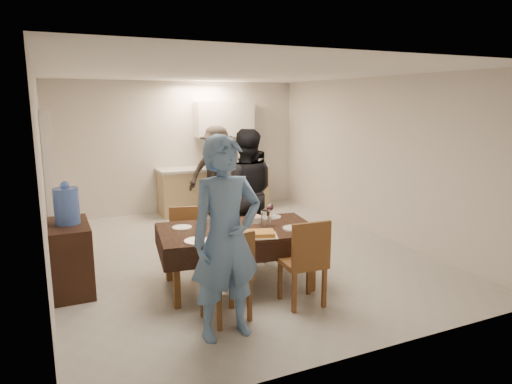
# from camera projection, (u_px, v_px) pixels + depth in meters

# --- Properties ---
(floor) EXTENTS (5.00, 6.00, 0.02)m
(floor) POSITION_uv_depth(u_px,v_px,m) (237.00, 253.00, 6.75)
(floor) COLOR #A9A9A4
(floor) RESTS_ON ground
(ceiling) EXTENTS (5.00, 6.00, 0.02)m
(ceiling) POSITION_uv_depth(u_px,v_px,m) (235.00, 72.00, 6.24)
(ceiling) COLOR white
(ceiling) RESTS_ON wall_back
(wall_back) EXTENTS (5.00, 0.02, 2.60)m
(wall_back) POSITION_uv_depth(u_px,v_px,m) (180.00, 147.00, 9.16)
(wall_back) COLOR beige
(wall_back) RESTS_ON floor
(wall_front) EXTENTS (5.00, 0.02, 2.60)m
(wall_front) POSITION_uv_depth(u_px,v_px,m) (372.00, 212.00, 3.82)
(wall_front) COLOR beige
(wall_front) RESTS_ON floor
(wall_left) EXTENTS (0.02, 6.00, 2.60)m
(wall_left) POSITION_uv_depth(u_px,v_px,m) (43.00, 179.00, 5.47)
(wall_left) COLOR beige
(wall_left) RESTS_ON floor
(wall_right) EXTENTS (0.02, 6.00, 2.60)m
(wall_right) POSITION_uv_depth(u_px,v_px,m) (376.00, 157.00, 7.52)
(wall_right) COLOR beige
(wall_right) RESTS_ON floor
(stub_partition) EXTENTS (0.15, 1.40, 2.10)m
(stub_partition) POSITION_uv_depth(u_px,v_px,m) (51.00, 183.00, 6.62)
(stub_partition) COLOR white
(stub_partition) RESTS_ON floor
(kitchen_base_cabinet) EXTENTS (2.20, 0.60, 0.86)m
(kitchen_base_cabinet) POSITION_uv_depth(u_px,v_px,m) (214.00, 190.00, 9.29)
(kitchen_base_cabinet) COLOR tan
(kitchen_base_cabinet) RESTS_ON floor
(kitchen_worktop) EXTENTS (2.24, 0.64, 0.05)m
(kitchen_worktop) POSITION_uv_depth(u_px,v_px,m) (213.00, 168.00, 9.21)
(kitchen_worktop) COLOR #B3B2AD
(kitchen_worktop) RESTS_ON kitchen_base_cabinet
(upper_cabinet) EXTENTS (1.20, 0.34, 0.70)m
(upper_cabinet) POSITION_uv_depth(u_px,v_px,m) (224.00, 119.00, 9.26)
(upper_cabinet) COLOR silver
(upper_cabinet) RESTS_ON wall_back
(dining_table) EXTENTS (1.99, 1.33, 0.72)m
(dining_table) POSITION_uv_depth(u_px,v_px,m) (238.00, 231.00, 5.44)
(dining_table) COLOR black
(dining_table) RESTS_ON floor
(chair_near_left) EXTENTS (0.50, 0.51, 0.52)m
(chair_near_left) POSITION_uv_depth(u_px,v_px,m) (229.00, 268.00, 4.53)
(chair_near_left) COLOR brown
(chair_near_left) RESTS_ON floor
(chair_near_right) EXTENTS (0.47, 0.47, 0.53)m
(chair_near_right) POSITION_uv_depth(u_px,v_px,m) (307.00, 254.00, 4.89)
(chair_near_right) COLOR brown
(chair_near_right) RESTS_ON floor
(chair_far_left) EXTENTS (0.46, 0.47, 0.45)m
(chair_far_left) POSITION_uv_depth(u_px,v_px,m) (186.00, 235.00, 5.89)
(chair_far_left) COLOR brown
(chair_far_left) RESTS_ON floor
(chair_far_right) EXTENTS (0.48, 0.48, 0.52)m
(chair_far_right) POSITION_uv_depth(u_px,v_px,m) (250.00, 222.00, 6.23)
(chair_far_right) COLOR brown
(chair_far_right) RESTS_ON floor
(console) EXTENTS (0.44, 0.89, 0.82)m
(console) POSITION_uv_depth(u_px,v_px,m) (71.00, 257.00, 5.36)
(console) COLOR black
(console) RESTS_ON floor
(water_jug) EXTENTS (0.28, 0.28, 0.42)m
(water_jug) POSITION_uv_depth(u_px,v_px,m) (67.00, 206.00, 5.24)
(water_jug) COLOR #4B70CE
(water_jug) RESTS_ON console
(wine_bottle) EXTENTS (0.09, 0.09, 0.34)m
(wine_bottle) POSITION_uv_depth(u_px,v_px,m) (232.00, 214.00, 5.42)
(wine_bottle) COLOR black
(wine_bottle) RESTS_ON dining_table
(water_pitcher) EXTENTS (0.13, 0.13, 0.20)m
(water_pitcher) POSITION_uv_depth(u_px,v_px,m) (266.00, 218.00, 5.51)
(water_pitcher) COLOR white
(water_pitcher) RESTS_ON dining_table
(savoury_tart) EXTENTS (0.48, 0.42, 0.05)m
(savoury_tart) POSITION_uv_depth(u_px,v_px,m) (259.00, 234.00, 5.13)
(savoury_tart) COLOR #CE893C
(savoury_tart) RESTS_ON dining_table
(salad_bowl) EXTENTS (0.19, 0.19, 0.08)m
(salad_bowl) POSITION_uv_depth(u_px,v_px,m) (255.00, 219.00, 5.71)
(salad_bowl) COLOR silver
(salad_bowl) RESTS_ON dining_table
(mushroom_dish) EXTENTS (0.18, 0.18, 0.03)m
(mushroom_dish) POSITION_uv_depth(u_px,v_px,m) (226.00, 222.00, 5.66)
(mushroom_dish) COLOR silver
(mushroom_dish) RESTS_ON dining_table
(wine_glass_a) EXTENTS (0.08, 0.08, 0.18)m
(wine_glass_a) POSITION_uv_depth(u_px,v_px,m) (200.00, 232.00, 4.97)
(wine_glass_a) COLOR white
(wine_glass_a) RESTS_ON dining_table
(wine_glass_b) EXTENTS (0.09, 0.09, 0.21)m
(wine_glass_b) POSITION_uv_depth(u_px,v_px,m) (270.00, 211.00, 5.86)
(wine_glass_b) COLOR white
(wine_glass_b) RESTS_ON dining_table
(wine_glass_c) EXTENTS (0.09, 0.09, 0.19)m
(wine_glass_c) POSITION_uv_depth(u_px,v_px,m) (213.00, 217.00, 5.60)
(wine_glass_c) COLOR white
(wine_glass_c) RESTS_ON dining_table
(plate_near_left) EXTENTS (0.28, 0.28, 0.02)m
(plate_near_left) POSITION_uv_depth(u_px,v_px,m) (197.00, 241.00, 4.92)
(plate_near_left) COLOR silver
(plate_near_left) RESTS_ON dining_table
(plate_near_right) EXTENTS (0.28, 0.28, 0.02)m
(plate_near_right) POSITION_uv_depth(u_px,v_px,m) (294.00, 228.00, 5.41)
(plate_near_right) COLOR silver
(plate_near_right) RESTS_ON dining_table
(plate_far_left) EXTENTS (0.24, 0.24, 0.01)m
(plate_far_left) POSITION_uv_depth(u_px,v_px,m) (182.00, 227.00, 5.45)
(plate_far_left) COLOR silver
(plate_far_left) RESTS_ON dining_table
(plate_far_right) EXTENTS (0.25, 0.25, 0.01)m
(plate_far_right) POSITION_uv_depth(u_px,v_px,m) (272.00, 217.00, 5.94)
(plate_far_right) COLOR silver
(plate_far_right) RESTS_ON dining_table
(microwave) EXTENTS (0.49, 0.33, 0.27)m
(microwave) POSITION_uv_depth(u_px,v_px,m) (250.00, 158.00, 9.51)
(microwave) COLOR silver
(microwave) RESTS_ON kitchen_worktop
(person_near) EXTENTS (0.73, 0.50, 1.92)m
(person_near) POSITION_uv_depth(u_px,v_px,m) (226.00, 239.00, 4.22)
(person_near) COLOR #587CAA
(person_near) RESTS_ON floor
(person_far) EXTENTS (1.08, 0.97, 1.83)m
(person_far) POSITION_uv_depth(u_px,v_px,m) (245.00, 193.00, 6.55)
(person_far) COLOR black
(person_far) RESTS_ON floor
(person_kitchen) EXTENTS (1.13, 0.65, 1.75)m
(person_kitchen) POSITION_uv_depth(u_px,v_px,m) (217.00, 172.00, 8.77)
(person_kitchen) COLOR black
(person_kitchen) RESTS_ON floor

